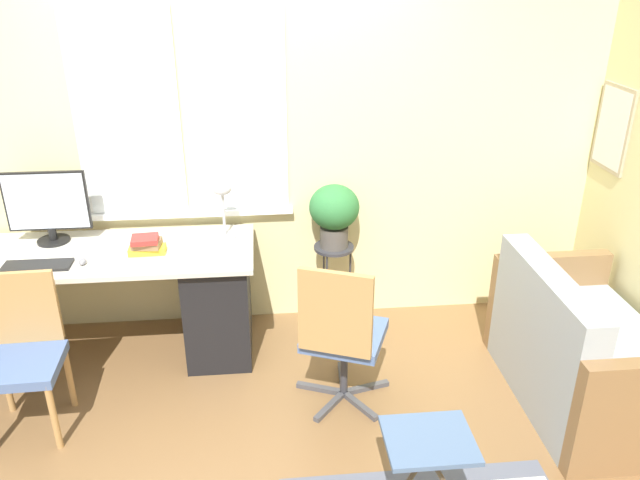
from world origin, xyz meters
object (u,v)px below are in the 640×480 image
Objects in this scene: office_chair_swivel at (341,334)px; folding_stool at (429,445)px; monitor at (47,206)px; keyboard at (37,266)px; book_stack at (146,245)px; potted_plant at (334,211)px; desk_lamp at (223,199)px; couch_loveseat at (582,356)px; mouse at (83,262)px; plant_stand at (334,255)px; desk_chair_wooden at (23,352)px.

folding_stool is at bearing 131.64° from office_chair_swivel.
keyboard is at bearing -89.06° from monitor.
potted_plant is (1.18, 0.29, 0.06)m from book_stack.
folding_stool is (1.41, -1.41, -0.41)m from book_stack.
monitor reaches higher than desk_lamp.
desk_lamp reaches higher than potted_plant.
book_stack reaches higher than couch_loveseat.
folding_stool is at bearing -59.51° from desk_lamp.
monitor is 0.49m from mouse.
monitor is 1.16× the size of potted_plant.
desk_lamp is at bearing -173.15° from plant_stand.
desk_lamp is 1.16m from office_chair_swivel.
plant_stand is (1.78, 0.87, 0.07)m from desk_chair_wooden.
folding_stool is (0.95, -1.61, -0.61)m from desk_lamp.
office_chair_swivel is at bearing 86.53° from couch_loveseat.
plant_stand reaches higher than folding_stool.
desk_lamp is 1.43m from desk_chair_wooden.
potted_plant is 1.78m from folding_stool.
book_stack is 1.22m from potted_plant.
desk_lamp is (1.07, 0.33, 0.25)m from keyboard.
folding_stool is at bearing -38.94° from monitor.
keyboard is 1.85m from potted_plant.
couch_loveseat is 1.66m from plant_stand.
desk_chair_wooden is 0.93× the size of office_chair_swivel.
keyboard reaches higher than plant_stand.
couch_loveseat is (2.86, -0.56, -0.46)m from mouse.
plant_stand is at bearing 53.74° from couch_loveseat.
office_chair_swivel is at bearing -28.04° from book_stack.
potted_plant reaches higher than book_stack.
desk_chair_wooden is (-0.25, -0.46, -0.30)m from mouse.
book_stack is 0.37× the size of plant_stand.
mouse is at bearing 2.15° from keyboard.
book_stack is 2.03m from folding_stool.
couch_loveseat is 1.32m from folding_stool.
mouse is at bearing 78.84° from couch_loveseat.
mouse is 0.16× the size of potted_plant.
mouse is at bearing 59.90° from desk_chair_wooden.
book_stack reaches higher than mouse.
desk_lamp is (1.08, -0.03, 0.02)m from monitor.
office_chair_swivel is at bearing -50.68° from desk_lamp.
plant_stand is 1.39× the size of potted_plant.
desk_lamp is 0.42× the size of desk_chair_wooden.
couch_loveseat is 2.87× the size of potted_plant.
couch_loveseat is 2.07× the size of plant_stand.
monitor is 1.30× the size of keyboard.
potted_plant is at bearing 13.91° from book_stack.
monitor reaches higher than folding_stool.
keyboard is 0.45× the size of desk_chair_wooden.
desk_chair_wooden reaches higher than folding_stool.
mouse is 0.16× the size of folding_stool.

